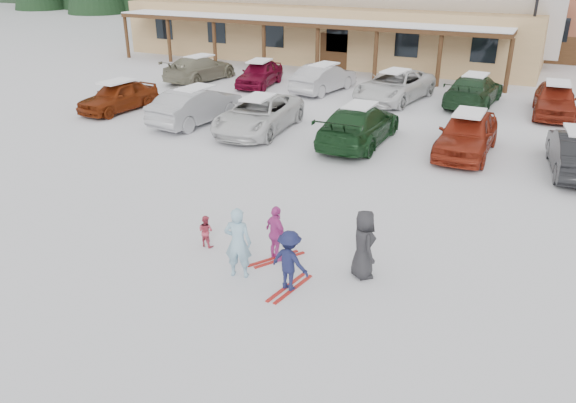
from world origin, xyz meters
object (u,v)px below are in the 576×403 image
at_px(parked_car_4, 467,133).
at_px(parked_car_11, 474,90).
at_px(parked_car_1, 196,105).
at_px(toddler_red, 206,231).
at_px(parked_car_10, 394,86).
at_px(parked_car_0, 118,96).
at_px(child_magenta, 276,234).
at_px(parked_car_12, 555,99).
at_px(bystander_dark, 364,244).
at_px(adult_skier, 238,243).
at_px(child_navy, 290,261).
at_px(parked_car_3, 359,125).
at_px(parked_car_8, 260,73).
at_px(lamp_post, 534,19).
at_px(parked_car_9, 324,78).
at_px(parked_car_7, 200,68).
at_px(parked_car_2, 258,114).

bearing_deg(parked_car_4, parked_car_11, 97.31).
height_order(parked_car_1, parked_car_4, parked_car_4).
xyz_separation_m(toddler_red, parked_car_10, (0.09, 16.89, 0.33)).
bearing_deg(parked_car_4, parked_car_0, -177.04).
xyz_separation_m(child_magenta, parked_car_4, (2.78, 9.99, 0.08)).
bearing_deg(parked_car_11, toddler_red, 81.74).
bearing_deg(parked_car_12, parked_car_10, 179.74).
bearing_deg(bystander_dark, parked_car_4, -42.88).
bearing_deg(adult_skier, parked_car_1, -66.93).
distance_m(child_magenta, parked_car_4, 10.37).
bearing_deg(child_navy, child_magenta, -40.52).
xyz_separation_m(parked_car_3, parked_car_8, (-8.31, 7.44, -0.06)).
bearing_deg(bystander_dark, lamp_post, -42.75).
bearing_deg(parked_car_12, parked_car_0, -160.24).
bearing_deg(parked_car_11, parked_car_0, 32.90).
height_order(lamp_post, parked_car_4, lamp_post).
bearing_deg(lamp_post, parked_car_0, -137.95).
bearing_deg(child_magenta, parked_car_9, -39.04).
bearing_deg(parked_car_7, parked_car_2, 143.92).
height_order(parked_car_10, parked_car_11, parked_car_10).
bearing_deg(toddler_red, parked_car_8, -60.84).
bearing_deg(parked_car_12, child_magenta, -111.01).
xyz_separation_m(lamp_post, child_navy, (-2.87, -25.34, -2.75)).
xyz_separation_m(toddler_red, parked_car_9, (-3.82, 17.21, 0.31)).
xyz_separation_m(bystander_dark, parked_car_2, (-7.55, 9.06, -0.10)).
bearing_deg(parked_car_11, adult_skier, 86.70).
xyz_separation_m(parked_car_1, parked_car_7, (-4.78, 7.44, -0.07)).
height_order(child_magenta, parked_car_11, parked_car_11).
xyz_separation_m(child_navy, bystander_dark, (1.26, 1.22, 0.11)).
distance_m(child_navy, parked_car_3, 10.68).
distance_m(child_navy, parked_car_12, 18.76).
relative_size(parked_car_0, parked_car_9, 0.92).
distance_m(parked_car_1, parked_car_7, 8.85).
bearing_deg(parked_car_4, parked_car_10, 124.77).
distance_m(adult_skier, parked_car_10, 17.83).
relative_size(toddler_red, parked_car_7, 0.17).
distance_m(bystander_dark, parked_car_1, 13.86).
bearing_deg(parked_car_3, parked_car_4, -172.45).
bearing_deg(parked_car_12, parked_car_3, -134.23).
height_order(parked_car_11, parked_car_12, parked_car_12).
distance_m(parked_car_0, parked_car_11, 16.90).
xyz_separation_m(parked_car_9, parked_car_11, (7.62, 0.46, 0.01)).
height_order(adult_skier, parked_car_8, adult_skier).
height_order(parked_car_1, parked_car_10, parked_car_1).
distance_m(adult_skier, parked_car_8, 20.07).
xyz_separation_m(lamp_post, parked_car_9, (-9.44, -7.23, -2.73)).
relative_size(parked_car_2, parked_car_10, 0.96).
height_order(parked_car_3, parked_car_12, parked_car_3).
relative_size(lamp_post, parked_car_7, 1.26).
relative_size(adult_skier, parked_car_1, 0.36).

